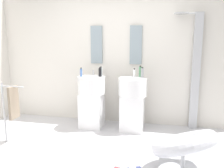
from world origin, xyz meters
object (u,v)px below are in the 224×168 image
object	(u,v)px
shower_column	(195,69)
soap_bottle_green	(140,72)
towel_rack	(12,104)
pedestal_sink_right	(132,102)
soap_bottle_blue	(81,73)
lounge_chair	(184,147)
soap_bottle_clear	(101,72)
soap_bottle_grey	(142,73)
soap_bottle_white	(134,73)
soap_bottle_black	(100,72)
pedestal_sink_left	(92,100)

from	to	relation	value
shower_column	soap_bottle_green	distance (m)	0.96
towel_rack	pedestal_sink_right	bearing A→B (deg)	28.04
shower_column	soap_bottle_blue	size ratio (longest dim) A/B	12.57
lounge_chair	pedestal_sink_right	bearing A→B (deg)	121.05
soap_bottle_clear	soap_bottle_grey	bearing A→B (deg)	-1.94
shower_column	towel_rack	distance (m)	3.08
soap_bottle_white	soap_bottle_blue	bearing A→B (deg)	-167.67
lounge_chair	soap_bottle_grey	distance (m)	1.64
shower_column	pedestal_sink_right	bearing A→B (deg)	-163.22
shower_column	lounge_chair	bearing A→B (deg)	-99.64
soap_bottle_black	soap_bottle_green	distance (m)	0.71
pedestal_sink_left	towel_rack	xyz separation A→B (m)	(-0.98, -0.92, 0.11)
shower_column	soap_bottle_grey	world-z (taller)	shower_column
towel_rack	soap_bottle_clear	xyz separation A→B (m)	(1.14, 1.01, 0.39)
shower_column	soap_bottle_green	xyz separation A→B (m)	(-0.94, -0.18, -0.04)
pedestal_sink_left	towel_rack	bearing A→B (deg)	-136.85
soap_bottle_clear	towel_rack	bearing A→B (deg)	-138.50
towel_rack	soap_bottle_green	bearing A→B (deg)	29.88
soap_bottle_clear	soap_bottle_green	distance (m)	0.70
pedestal_sink_right	soap_bottle_grey	world-z (taller)	soap_bottle_grey
soap_bottle_green	soap_bottle_blue	bearing A→B (deg)	-168.79
lounge_chair	soap_bottle_green	bearing A→B (deg)	114.97
towel_rack	soap_bottle_grey	xyz separation A→B (m)	(1.89, 0.99, 0.40)
soap_bottle_grey	soap_bottle_black	size ratio (longest dim) A/B	1.08
pedestal_sink_left	soap_bottle_grey	bearing A→B (deg)	4.03
soap_bottle_clear	soap_bottle_white	distance (m)	0.60
lounge_chair	soap_bottle_black	size ratio (longest dim) A/B	6.45
pedestal_sink_left	shower_column	bearing A→B (deg)	10.00
soap_bottle_green	pedestal_sink_right	bearing A→B (deg)	-129.32
lounge_chair	soap_bottle_blue	world-z (taller)	soap_bottle_blue
pedestal_sink_left	towel_rack	size ratio (longest dim) A/B	1.10
soap_bottle_clear	soap_bottle_blue	xyz separation A→B (m)	(-0.32, -0.15, -0.00)
towel_rack	soap_bottle_blue	size ratio (longest dim) A/B	5.83
lounge_chair	soap_bottle_green	world-z (taller)	soap_bottle_green
soap_bottle_black	lounge_chair	bearing A→B (deg)	-43.88
pedestal_sink_left	shower_column	size ratio (longest dim) A/B	0.51
shower_column	soap_bottle_clear	size ratio (longest dim) A/B	11.91
shower_column	soap_bottle_black	world-z (taller)	shower_column
towel_rack	soap_bottle_grey	world-z (taller)	soap_bottle_grey
pedestal_sink_left	soap_bottle_white	xyz separation A→B (m)	(0.76, 0.14, 0.49)
soap_bottle_blue	soap_bottle_black	world-z (taller)	soap_bottle_black
lounge_chair	soap_bottle_green	xyz separation A→B (m)	(-0.67, 1.43, 0.69)
soap_bottle_black	soap_bottle_green	world-z (taller)	soap_bottle_green
pedestal_sink_right	towel_rack	distance (m)	1.96
soap_bottle_clear	pedestal_sink_right	bearing A→B (deg)	-8.58
shower_column	soap_bottle_white	bearing A→B (deg)	-170.11
lounge_chair	towel_rack	world-z (taller)	towel_rack
pedestal_sink_left	lounge_chair	bearing A→B (deg)	-40.29
towel_rack	soap_bottle_white	size ratio (longest dim) A/B	6.36
pedestal_sink_left	pedestal_sink_right	size ratio (longest dim) A/B	1.00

